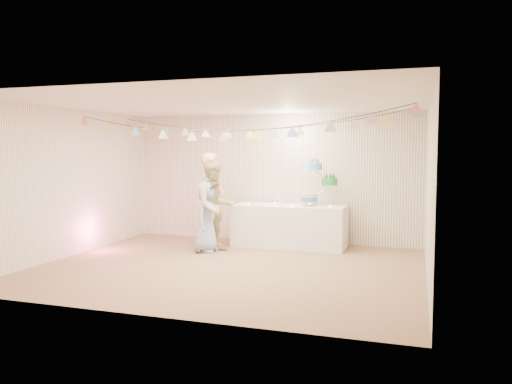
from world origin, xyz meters
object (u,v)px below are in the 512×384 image
(cake_stand, at_px, (318,187))
(person_adult_b, at_px, (215,207))
(table, at_px, (290,226))
(person_child, at_px, (207,216))
(person_adult_a, at_px, (212,201))

(cake_stand, relative_size, person_adult_b, 0.51)
(table, distance_m, person_adult_b, 1.56)
(cake_stand, xyz_separation_m, person_child, (-1.88, -1.03, -0.51))
(person_adult_a, bearing_deg, table, -62.63)
(table, relative_size, person_child, 1.65)
(person_adult_a, xyz_separation_m, person_adult_b, (0.19, -0.32, -0.08))
(table, height_order, person_adult_b, person_adult_b)
(person_adult_a, bearing_deg, cake_stand, -67.46)
(table, distance_m, person_adult_a, 1.58)
(cake_stand, bearing_deg, person_adult_b, -150.98)
(table, bearing_deg, person_adult_b, -142.42)
(table, relative_size, person_adult_a, 1.19)
(person_adult_b, xyz_separation_m, person_child, (-0.14, -0.06, -0.17))
(person_adult_a, relative_size, person_child, 1.39)
(person_adult_b, bearing_deg, table, -11.90)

